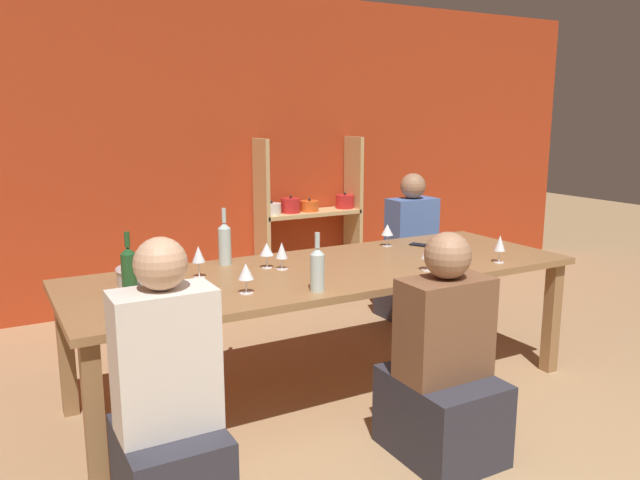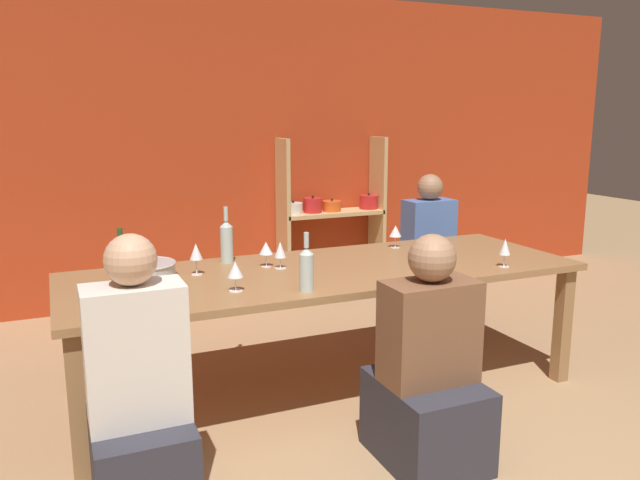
% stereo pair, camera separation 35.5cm
% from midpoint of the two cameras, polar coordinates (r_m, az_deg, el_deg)
% --- Properties ---
extents(wall_back_red, '(8.80, 0.06, 2.70)m').
position_cam_midpoint_polar(wall_back_red, '(5.58, -7.68, 8.31)').
color(wall_back_red, '#B23819').
rests_on(wall_back_red, ground_plane).
extents(shelf_unit, '(1.00, 0.30, 1.44)m').
position_cam_midpoint_polar(shelf_unit, '(5.87, 2.93, 0.69)').
color(shelf_unit, tan).
rests_on(shelf_unit, ground_plane).
extents(dining_table, '(2.98, 1.04, 0.76)m').
position_cam_midpoint_polar(dining_table, '(3.65, 3.41, -3.69)').
color(dining_table, olive).
rests_on(dining_table, ground_plane).
extents(mixing_bowl, '(0.33, 0.33, 0.09)m').
position_cam_midpoint_polar(mixing_bowl, '(3.49, -12.87, -2.70)').
color(mixing_bowl, '#B7BABC').
rests_on(mixing_bowl, dining_table).
extents(wine_bottle_green, '(0.08, 0.08, 0.34)m').
position_cam_midpoint_polar(wine_bottle_green, '(3.77, -5.89, -0.09)').
color(wine_bottle_green, '#B2C6C1').
rests_on(wine_bottle_green, dining_table).
extents(wine_bottle_dark, '(0.07, 0.07, 0.30)m').
position_cam_midpoint_polar(wine_bottle_dark, '(3.15, 1.98, -2.63)').
color(wine_bottle_dark, '#B2C6C1').
rests_on(wine_bottle_dark, dining_table).
extents(wine_bottle_amber, '(0.07, 0.07, 0.33)m').
position_cam_midpoint_polar(wine_bottle_amber, '(3.21, -14.68, -2.44)').
color(wine_bottle_amber, '#1E4C23').
rests_on(wine_bottle_amber, dining_table).
extents(wine_glass_empty_a, '(0.07, 0.07, 0.16)m').
position_cam_midpoint_polar(wine_glass_empty_a, '(3.60, -0.86, -0.98)').
color(wine_glass_empty_a, white).
rests_on(wine_glass_empty_a, dining_table).
extents(wine_glass_white_a, '(0.08, 0.08, 0.15)m').
position_cam_midpoint_polar(wine_glass_white_a, '(3.64, -2.20, -0.84)').
color(wine_glass_white_a, white).
rests_on(wine_glass_white_a, dining_table).
extents(wine_glass_white_b, '(0.07, 0.07, 0.18)m').
position_cam_midpoint_polar(wine_glass_white_b, '(3.49, -8.45, -1.17)').
color(wine_glass_white_b, white).
rests_on(wine_glass_white_b, dining_table).
extents(wine_glass_white_c, '(0.08, 0.08, 0.17)m').
position_cam_midpoint_polar(wine_glass_white_c, '(3.59, 12.57, -1.24)').
color(wine_glass_white_c, white).
rests_on(wine_glass_white_c, dining_table).
extents(wine_glass_red_a, '(0.08, 0.08, 0.15)m').
position_cam_midpoint_polar(wine_glass_red_a, '(3.15, -4.57, -2.83)').
color(wine_glass_red_a, white).
rests_on(wine_glass_red_a, dining_table).
extents(wine_glass_white_d, '(0.07, 0.07, 0.17)m').
position_cam_midpoint_polar(wine_glass_white_d, '(3.85, 19.12, -0.72)').
color(wine_glass_white_d, white).
rests_on(wine_glass_white_d, dining_table).
extents(wine_glass_red_b, '(0.08, 0.08, 0.15)m').
position_cam_midpoint_polar(wine_glass_red_b, '(4.22, 9.31, 0.73)').
color(wine_glass_red_b, white).
rests_on(wine_glass_red_b, dining_table).
extents(wine_glass_empty_b, '(0.07, 0.07, 0.15)m').
position_cam_midpoint_polar(wine_glass_empty_b, '(2.87, -15.59, -4.70)').
color(wine_glass_empty_b, white).
rests_on(wine_glass_empty_b, dining_table).
extents(cell_phone, '(0.13, 0.17, 0.01)m').
position_cam_midpoint_polar(cell_phone, '(4.27, 12.40, -0.67)').
color(cell_phone, black).
rests_on(cell_phone, dining_table).
extents(person_near_a, '(0.39, 0.49, 1.20)m').
position_cam_midpoint_polar(person_near_a, '(2.66, -12.34, -15.79)').
color(person_near_a, '#2D2D38').
rests_on(person_near_a, ground_plane).
extents(person_far_a, '(0.39, 0.49, 1.19)m').
position_cam_midpoint_polar(person_far_a, '(5.07, 11.77, -2.60)').
color(person_far_a, '#2D2D38').
rests_on(person_far_a, ground_plane).
extents(person_near_b, '(0.44, 0.55, 1.11)m').
position_cam_midpoint_polar(person_near_b, '(3.10, 13.15, -12.58)').
color(person_near_b, '#2D2D38').
rests_on(person_near_b, ground_plane).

